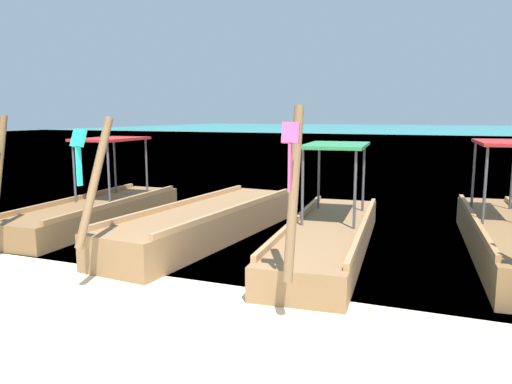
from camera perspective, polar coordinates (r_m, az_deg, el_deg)
The scene contains 6 objects.
ground at distance 5.55m, azimuth -18.20°, elevation -17.81°, with size 120.00×120.00×0.00m, color beige.
sea_water at distance 66.37m, azimuth 18.87°, elevation 6.36°, with size 120.00×120.00×0.00m, color teal.
longtail_boat_green_ribbon at distance 11.63m, azimuth -18.00°, elevation -2.05°, with size 1.46×5.36×2.46m.
longtail_boat_turquoise_ribbon at distance 9.85m, azimuth -5.78°, elevation -3.61°, with size 1.84×6.15×2.44m.
longtail_boat_pink_ribbon at distance 9.01m, azimuth 8.41°, elevation -4.88°, with size 1.75×6.08×2.58m.
longtail_boat_yellow_ribbon at distance 9.61m, azimuth 26.71°, elevation -4.62°, with size 1.42×5.95×2.42m.
Camera 1 is at (3.26, -3.76, 2.46)m, focal length 34.46 mm.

